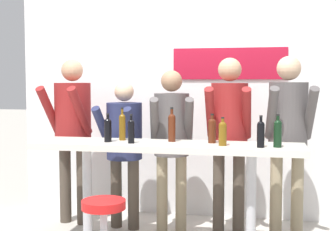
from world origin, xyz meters
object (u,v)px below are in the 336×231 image
bar_stool (104,226)px  person_center (229,126)px  wine_bottle_5 (172,126)px  wine_bottle_7 (261,133)px  wine_bottle_3 (122,126)px  wine_bottle_6 (131,130)px  wine_bottle_1 (278,132)px  wine_bottle_4 (212,129)px  wine_bottle_0 (223,132)px  person_left (124,139)px  person_center_left (172,133)px  wine_bottle_2 (108,129)px  person_center_right (288,126)px  tasting_table (166,160)px  person_far_left (72,123)px

bar_stool → person_center: bearing=53.4°
wine_bottle_5 → wine_bottle_7: size_ratio=1.17×
wine_bottle_3 → wine_bottle_6: bearing=-53.8°
wine_bottle_5 → wine_bottle_1: bearing=-11.3°
wine_bottle_4 → wine_bottle_0: bearing=-55.3°
wine_bottle_1 → wine_bottle_7: wine_bottle_1 is taller
person_left → wine_bottle_3: (0.12, -0.44, 0.19)m
person_center_left → wine_bottle_4: bearing=-55.3°
wine_bottle_2 → wine_bottle_7: wine_bottle_7 is taller
person_center_right → person_center: bearing=173.2°
person_left → wine_bottle_4: person_left is taller
tasting_table → person_center_left: person_center_left is taller
person_far_left → wine_bottle_2: person_far_left is taller
tasting_table → wine_bottle_2: bearing=-176.1°
wine_bottle_6 → wine_bottle_7: (1.17, -0.04, 0.01)m
tasting_table → wine_bottle_5: wine_bottle_5 is taller
person_center → wine_bottle_3: bearing=-157.3°
wine_bottle_0 → person_center_right: bearing=46.4°
wine_bottle_4 → wine_bottle_7: bearing=-25.4°
person_center_right → wine_bottle_4: person_center_right is taller
wine_bottle_3 → wine_bottle_1: bearing=-7.9°
wine_bottle_6 → person_center_right: bearing=23.8°
bar_stool → wine_bottle_2: size_ratio=2.34×
wine_bottle_2 → tasting_table: bearing=3.9°
person_center_left → person_center_right: 1.18m
wine_bottle_2 → wine_bottle_3: size_ratio=0.85×
person_far_left → person_left: 0.64m
person_center → wine_bottle_2: bearing=-152.6°
tasting_table → wine_bottle_3: 0.56m
bar_stool → wine_bottle_6: 0.94m
wine_bottle_3 → wine_bottle_5: bearing=-0.9°
bar_stool → wine_bottle_0: 1.31m
person_far_left → wine_bottle_0: person_far_left is taller
bar_stool → wine_bottle_5: size_ratio=1.93×
wine_bottle_1 → wine_bottle_5: wine_bottle_5 is taller
person_center_right → wine_bottle_1: bearing=-106.8°
person_center_left → wine_bottle_1: (1.06, -0.63, 0.10)m
wine_bottle_3 → wine_bottle_7: size_ratio=1.14×
bar_stool → person_far_left: bearing=122.1°
person_center → wine_bottle_2: size_ratio=6.78×
wine_bottle_2 → wine_bottle_5: size_ratio=0.83×
person_center_left → wine_bottle_3: 0.60m
person_far_left → person_center_right: 2.32m
wine_bottle_3 → person_center: bearing=23.6°
wine_bottle_3 → wine_bottle_5: wine_bottle_5 is taller
person_center_left → wine_bottle_1: size_ratio=5.89×
tasting_table → wine_bottle_1: size_ratio=8.73×
person_left → wine_bottle_7: person_left is taller
tasting_table → wine_bottle_2: (-0.56, -0.04, 0.28)m
wine_bottle_0 → wine_bottle_7: size_ratio=0.91×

